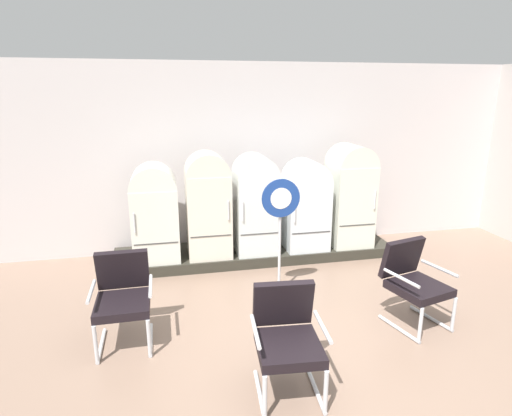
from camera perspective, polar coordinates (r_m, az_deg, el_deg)
name	(u,v)px	position (r m, az deg, el deg)	size (l,w,h in m)	color
ground	(322,379)	(4.32, 8.88, -21.81)	(12.00, 10.00, 0.05)	#876B5A
back_wall	(247,157)	(7.05, -1.21, 6.93)	(11.76, 0.12, 3.03)	silver
display_plinth	(255,252)	(6.83, -0.12, -6.00)	(4.41, 0.95, 0.16)	#312F26
refrigerator_0	(155,210)	(6.34, -13.51, -0.27)	(0.66, 0.70, 1.42)	silver
refrigerator_1	(208,202)	(6.31, -6.50, 0.84)	(0.64, 0.63, 1.57)	silver
refrigerator_2	(255,201)	(6.44, -0.08, 0.96)	(0.63, 0.68, 1.51)	silver
refrigerator_3	(306,202)	(6.65, 6.73, 0.76)	(0.66, 0.63, 1.41)	white
refrigerator_4	(350,192)	(6.93, 12.54, 2.11)	(0.64, 0.71, 1.62)	silver
armchair_left	(123,294)	(4.71, -17.53, -11.02)	(0.62, 0.68, 0.96)	silver
armchair_right	(413,279)	(5.15, 20.46, -8.95)	(0.72, 0.79, 0.96)	silver
armchair_center	(287,334)	(3.86, 4.20, -16.61)	(0.65, 0.72, 0.96)	silver
sign_stand	(280,237)	(5.38, 3.25, -3.96)	(0.49, 0.32, 1.55)	#2D2D30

